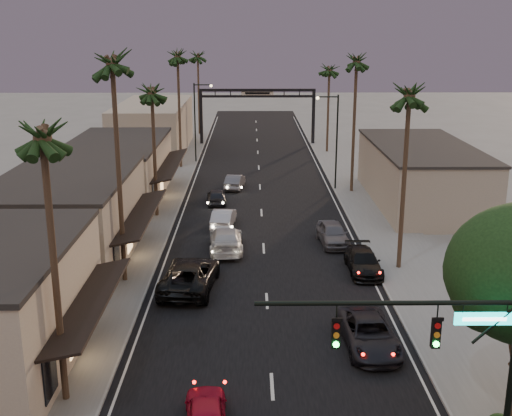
{
  "coord_description": "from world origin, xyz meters",
  "views": [
    {
      "loc": [
        -0.91,
        -14.55,
        14.95
      ],
      "look_at": [
        -0.52,
        29.61,
        2.5
      ],
      "focal_mm": 45.0,
      "sensor_mm": 36.0,
      "label": 1
    }
  ],
  "objects_px": {
    "palm_lb": "(112,57)",
    "palm_la": "(41,127)",
    "arch": "(257,102)",
    "palm_lc": "(152,87)",
    "palm_ra": "(410,89)",
    "oncoming_silver": "(223,218)",
    "palm_rb": "(357,57)",
    "curbside_black": "(363,262)",
    "streetlight_left": "(197,116)",
    "oncoming_pickup": "(190,275)",
    "streetlight_right": "(334,134)",
    "palm_far": "(198,53)",
    "oncoming_red": "(206,413)",
    "palm_rc": "(329,66)",
    "curbside_near": "(369,334)",
    "palm_ld": "(177,53)",
    "traffic_signal": "(456,346)"
  },
  "relations": [
    {
      "from": "palm_ra",
      "to": "oncoming_red",
      "type": "bearing_deg",
      "value": -123.46
    },
    {
      "from": "streetlight_left",
      "to": "palm_ld",
      "type": "xyz_separation_m",
      "value": [
        -1.68,
        -3.0,
        7.09
      ]
    },
    {
      "from": "streetlight_right",
      "to": "palm_la",
      "type": "bearing_deg",
      "value": -113.32
    },
    {
      "from": "palm_rc",
      "to": "oncoming_silver",
      "type": "height_order",
      "value": "palm_rc"
    },
    {
      "from": "streetlight_left",
      "to": "palm_rb",
      "type": "height_order",
      "value": "palm_rb"
    },
    {
      "from": "arch",
      "to": "palm_far",
      "type": "relative_size",
      "value": 1.15
    },
    {
      "from": "palm_ld",
      "to": "streetlight_right",
      "type": "bearing_deg",
      "value": -32.79
    },
    {
      "from": "streetlight_left",
      "to": "oncoming_pickup",
      "type": "height_order",
      "value": "streetlight_left"
    },
    {
      "from": "arch",
      "to": "oncoming_silver",
      "type": "relative_size",
      "value": 3.45
    },
    {
      "from": "palm_ra",
      "to": "curbside_black",
      "type": "relative_size",
      "value": 2.74
    },
    {
      "from": "palm_lb",
      "to": "palm_la",
      "type": "bearing_deg",
      "value": -90.0
    },
    {
      "from": "palm_lc",
      "to": "palm_far",
      "type": "xyz_separation_m",
      "value": [
        0.3,
        42.0,
        0.97
      ]
    },
    {
      "from": "oncoming_red",
      "to": "oncoming_pickup",
      "type": "relative_size",
      "value": 0.64
    },
    {
      "from": "palm_lb",
      "to": "oncoming_red",
      "type": "xyz_separation_m",
      "value": [
        5.97,
        -15.0,
        -12.69
      ]
    },
    {
      "from": "palm_rc",
      "to": "oncoming_silver",
      "type": "bearing_deg",
      "value": -110.64
    },
    {
      "from": "palm_lb",
      "to": "oncoming_pickup",
      "type": "bearing_deg",
      "value": -16.4
    },
    {
      "from": "streetlight_right",
      "to": "palm_la",
      "type": "distance_m",
      "value": 39.68
    },
    {
      "from": "palm_rc",
      "to": "curbside_black",
      "type": "relative_size",
      "value": 2.53
    },
    {
      "from": "curbside_near",
      "to": "curbside_black",
      "type": "distance_m",
      "value": 10.04
    },
    {
      "from": "palm_far",
      "to": "curbside_near",
      "type": "bearing_deg",
      "value": -78.53
    },
    {
      "from": "streetlight_left",
      "to": "curbside_near",
      "type": "xyz_separation_m",
      "value": [
        11.72,
        -44.53,
        -4.59
      ]
    },
    {
      "from": "streetlight_right",
      "to": "palm_ra",
      "type": "relative_size",
      "value": 0.68
    },
    {
      "from": "palm_lb",
      "to": "oncoming_silver",
      "type": "xyz_separation_m",
      "value": [
        5.58,
        11.14,
        -12.66
      ]
    },
    {
      "from": "traffic_signal",
      "to": "streetlight_right",
      "type": "distance_m",
      "value": 41.02
    },
    {
      "from": "palm_ra",
      "to": "oncoming_silver",
      "type": "bearing_deg",
      "value": 141.81
    },
    {
      "from": "arch",
      "to": "palm_la",
      "type": "height_order",
      "value": "palm_la"
    },
    {
      "from": "palm_rc",
      "to": "curbside_near",
      "type": "bearing_deg",
      "value": -94.3
    },
    {
      "from": "palm_lc",
      "to": "palm_rb",
      "type": "distance_m",
      "value": 19.07
    },
    {
      "from": "palm_rb",
      "to": "curbside_black",
      "type": "xyz_separation_m",
      "value": [
        -2.4,
        -20.59,
        -11.72
      ]
    },
    {
      "from": "palm_lb",
      "to": "palm_rb",
      "type": "relative_size",
      "value": 1.07
    },
    {
      "from": "oncoming_red",
      "to": "palm_rc",
      "type": "bearing_deg",
      "value": -106.03
    },
    {
      "from": "streetlight_right",
      "to": "curbside_near",
      "type": "xyz_separation_m",
      "value": [
        -2.12,
        -31.53,
        -4.59
      ]
    },
    {
      "from": "palm_lb",
      "to": "palm_ld",
      "type": "distance_m",
      "value": 33.01
    },
    {
      "from": "palm_lb",
      "to": "palm_rb",
      "type": "height_order",
      "value": "palm_lb"
    },
    {
      "from": "palm_rc",
      "to": "oncoming_red",
      "type": "relative_size",
      "value": 3.0
    },
    {
      "from": "oncoming_red",
      "to": "curbside_black",
      "type": "xyz_separation_m",
      "value": [
        8.83,
        16.41,
        0.01
      ]
    },
    {
      "from": "palm_la",
      "to": "palm_lb",
      "type": "relative_size",
      "value": 0.87
    },
    {
      "from": "streetlight_left",
      "to": "palm_la",
      "type": "relative_size",
      "value": 0.68
    },
    {
      "from": "arch",
      "to": "palm_lc",
      "type": "xyz_separation_m",
      "value": [
        -8.6,
        -34.0,
        4.94
      ]
    },
    {
      "from": "palm_ra",
      "to": "oncoming_silver",
      "type": "height_order",
      "value": "palm_ra"
    },
    {
      "from": "palm_lb",
      "to": "palm_ld",
      "type": "xyz_separation_m",
      "value": [
        0.0,
        33.0,
        -0.97
      ]
    },
    {
      "from": "palm_ra",
      "to": "palm_lb",
      "type": "bearing_deg",
      "value": -173.37
    },
    {
      "from": "palm_far",
      "to": "oncoming_red",
      "type": "height_order",
      "value": "palm_far"
    },
    {
      "from": "traffic_signal",
      "to": "palm_la",
      "type": "distance_m",
      "value": 16.42
    },
    {
      "from": "palm_far",
      "to": "oncoming_silver",
      "type": "relative_size",
      "value": 3.0
    },
    {
      "from": "curbside_black",
      "to": "palm_far",
      "type": "bearing_deg",
      "value": 104.2
    },
    {
      "from": "palm_far",
      "to": "palm_lb",
      "type": "bearing_deg",
      "value": -90.31
    },
    {
      "from": "palm_lb",
      "to": "palm_far",
      "type": "bearing_deg",
      "value": 89.69
    },
    {
      "from": "palm_ld",
      "to": "traffic_signal",
      "type": "bearing_deg",
      "value": -74.35
    },
    {
      "from": "oncoming_red",
      "to": "arch",
      "type": "bearing_deg",
      "value": -97.28
    }
  ]
}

